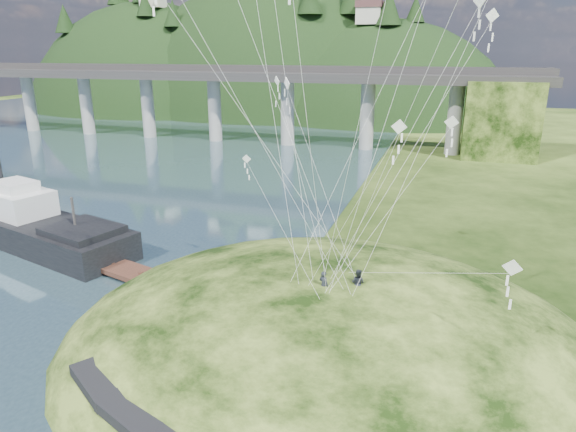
% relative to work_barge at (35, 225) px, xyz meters
% --- Properties ---
extents(ground, '(320.00, 320.00, 0.00)m').
position_rel_work_barge_xyz_m(ground, '(22.87, -10.85, -1.93)').
color(ground, black).
rests_on(ground, ground).
extents(grass_hill, '(36.00, 32.00, 13.00)m').
position_rel_work_barge_xyz_m(grass_hill, '(30.87, -8.85, -3.43)').
color(grass_hill, black).
rests_on(grass_hill, ground).
extents(bridge, '(160.00, 11.00, 15.00)m').
position_rel_work_barge_xyz_m(bridge, '(-3.59, 59.22, 7.77)').
color(bridge, '#2D2B2B').
rests_on(bridge, ground).
extents(far_ridge, '(153.00, 70.00, 94.50)m').
position_rel_work_barge_xyz_m(far_ridge, '(-20.71, 111.33, -9.37)').
color(far_ridge, black).
rests_on(far_ridge, ground).
extents(work_barge, '(22.84, 11.77, 7.71)m').
position_rel_work_barge_xyz_m(work_barge, '(0.00, 0.00, 0.00)').
color(work_barge, black).
rests_on(work_barge, ground).
extents(wooden_dock, '(15.96, 6.68, 1.13)m').
position_rel_work_barge_xyz_m(wooden_dock, '(14.13, -4.21, -1.43)').
color(wooden_dock, '#3E2219').
rests_on(wooden_dock, ground).
extents(kite_flyers, '(2.69, 1.60, 1.71)m').
position_rel_work_barge_xyz_m(kite_flyers, '(32.08, -9.94, 3.88)').
color(kite_flyers, '#242830').
rests_on(kite_flyers, ground).
extents(kite_swarm, '(19.62, 16.86, 20.89)m').
position_rel_work_barge_xyz_m(kite_swarm, '(32.00, -8.22, 18.16)').
color(kite_swarm, white).
rests_on(kite_swarm, ground).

